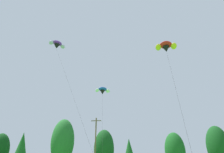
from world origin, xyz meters
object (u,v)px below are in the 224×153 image
object	(u,v)px
utility_pole	(95,147)
parafoil_kite_far_blue_white	(103,91)
parafoil_kite_high_purple	(57,45)
parafoil_kite_mid_red_yellow	(166,47)

from	to	relation	value
utility_pole	parafoil_kite_far_blue_white	distance (m)	11.86
parafoil_kite_high_purple	parafoil_kite_far_blue_white	xyz separation A→B (m)	(8.70, 4.07, -8.54)
utility_pole	parafoil_kite_mid_red_yellow	world-z (taller)	parafoil_kite_mid_red_yellow
utility_pole	parafoil_kite_mid_red_yellow	xyz separation A→B (m)	(13.11, -17.93, 11.51)
parafoil_kite_mid_red_yellow	parafoil_kite_far_blue_white	xyz separation A→B (m)	(-10.83, 11.44, -1.85)
parafoil_kite_high_purple	parafoil_kite_far_blue_white	bearing A→B (deg)	25.07
parafoil_kite_high_purple	parafoil_kite_mid_red_yellow	bearing A→B (deg)	-20.67
parafoil_kite_high_purple	utility_pole	bearing A→B (deg)	58.69
utility_pole	parafoil_kite_mid_red_yellow	bearing A→B (deg)	-53.83
parafoil_kite_mid_red_yellow	parafoil_kite_far_blue_white	distance (m)	15.86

